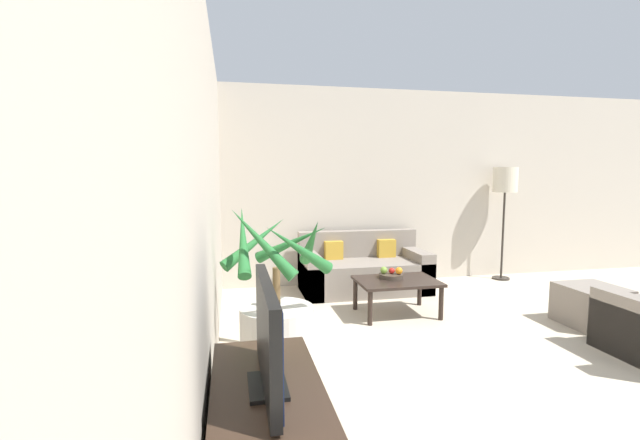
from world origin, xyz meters
name	(u,v)px	position (x,y,z in m)	size (l,w,h in m)	color
wall_back	(451,186)	(0.00, 6.25, 1.35)	(8.22, 0.06, 2.70)	#BCB2A3
wall_left	(202,205)	(-3.34, 3.11, 1.35)	(0.06, 7.82, 2.70)	#BCB2A3
tv_console	(268,440)	(-3.02, 2.43, 0.26)	(0.53, 1.20, 0.52)	#332319
television	(268,336)	(-3.02, 2.43, 0.78)	(0.18, 0.82, 0.51)	black
potted_palm	(277,319)	(-2.83, 3.76, 0.39)	(0.91, 0.91, 1.31)	beige
sofa_loveseat	(363,271)	(-1.49, 5.76, 0.27)	(1.63, 0.78, 0.77)	gray
floor_lamp	(505,185)	(0.68, 5.96, 1.38)	(0.33, 0.33, 1.63)	#2D2823
coffee_table	(397,284)	(-1.42, 4.78, 0.34)	(0.87, 0.62, 0.39)	black
fruit_bowl	(391,276)	(-1.46, 4.87, 0.41)	(0.26, 0.26, 0.05)	#42382D
apple_red	(392,271)	(-1.45, 4.87, 0.47)	(0.07, 0.07, 0.07)	red
apple_green	(384,270)	(-1.53, 4.89, 0.47)	(0.08, 0.08, 0.08)	olive
orange_fruit	(399,271)	(-1.38, 4.82, 0.47)	(0.08, 0.08, 0.08)	orange
ottoman	(591,305)	(0.39, 4.07, 0.20)	(0.54, 0.53, 0.40)	gray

